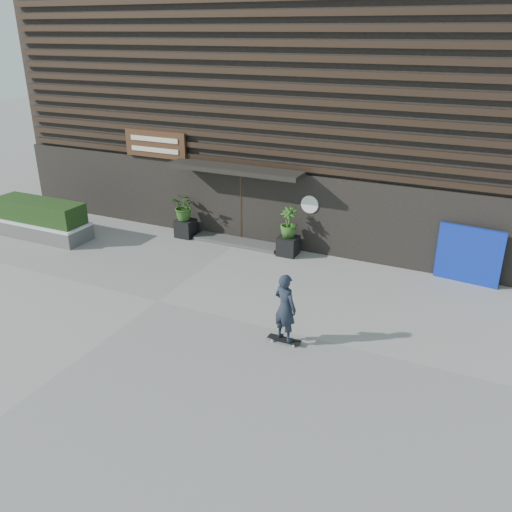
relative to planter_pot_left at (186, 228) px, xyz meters
The scene contains 12 objects.
ground 4.80m from the planter_pot_left, 66.64° to the right, with size 80.00×80.00×0.00m, color gray.
entrance_step 1.93m from the planter_pot_left, ahead, with size 3.00×0.80×0.12m, color #454543.
planter_pot_left is the anchor object (origin of this frame).
bamboo_left 0.78m from the planter_pot_left, ahead, with size 0.86×0.75×0.96m, color #2D591E.
planter_pot_right 3.80m from the planter_pot_left, ahead, with size 0.60×0.60×0.60m, color black.
bamboo_right 3.88m from the planter_pot_left, ahead, with size 0.54×0.54×0.96m, color #2D591E.
raised_bed 4.94m from the planter_pot_left, 154.86° to the right, with size 3.50×1.20×0.50m, color #51514F.
snow_layer 4.95m from the planter_pot_left, 154.86° to the right, with size 3.50×1.20×0.08m, color white.
hedge 4.98m from the planter_pot_left, 154.86° to the right, with size 3.30×1.00×0.70m, color #193413.
blue_tarp 9.11m from the planter_pot_left, ahead, with size 1.75×0.12×1.64m, color #0C229D.
building 6.94m from the planter_pot_left, 71.14° to the left, with size 18.00×11.00×8.00m.
skateboarder 7.48m from the planter_pot_left, 40.40° to the right, with size 0.78×0.56×1.71m.
Camera 1 is at (7.66, -10.16, 6.59)m, focal length 37.44 mm.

